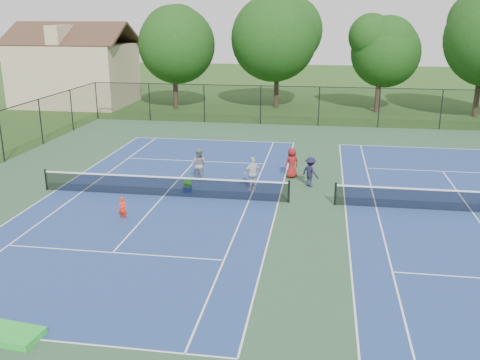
% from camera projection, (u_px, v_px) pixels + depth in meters
% --- Properties ---
extents(ground, '(140.00, 140.00, 0.00)m').
position_uv_depth(ground, '(311.00, 204.00, 24.42)').
color(ground, '#234716').
rests_on(ground, ground).
extents(court_pad, '(36.00, 36.00, 0.01)m').
position_uv_depth(court_pad, '(311.00, 204.00, 24.42)').
color(court_pad, '#284730').
rests_on(court_pad, ground).
extents(tennis_court_left, '(12.00, 23.83, 1.07)m').
position_uv_depth(tennis_court_left, '(164.00, 194.00, 25.43)').
color(tennis_court_left, navy).
rests_on(tennis_court_left, ground).
extents(tennis_court_right, '(12.00, 23.83, 1.07)m').
position_uv_depth(tennis_court_right, '(473.00, 210.00, 23.36)').
color(tennis_court_right, navy).
rests_on(tennis_court_right, ground).
extents(perimeter_fence, '(36.08, 36.08, 3.02)m').
position_uv_depth(perimeter_fence, '(313.00, 170.00, 23.95)').
color(perimeter_fence, black).
rests_on(perimeter_fence, ground).
extents(tree_back_a, '(6.80, 6.80, 9.15)m').
position_uv_depth(tree_back_a, '(174.00, 41.00, 47.18)').
color(tree_back_a, '#2D2116').
rests_on(tree_back_a, ground).
extents(tree_back_b, '(7.60, 7.60, 10.03)m').
position_uv_depth(tree_back_b, '(277.00, 34.00, 47.57)').
color(tree_back_b, '#2D2116').
rests_on(tree_back_b, ground).
extents(tree_back_c, '(6.00, 6.00, 8.40)m').
position_uv_depth(tree_back_c, '(381.00, 48.00, 45.63)').
color(tree_back_c, '#2D2116').
rests_on(tree_back_c, ground).
extents(clapboard_house, '(10.80, 8.10, 7.65)m').
position_uv_depth(clapboard_house, '(75.00, 71.00, 50.47)').
color(clapboard_house, tan).
rests_on(clapboard_house, ground).
extents(child_player, '(0.38, 0.26, 1.04)m').
position_uv_depth(child_player, '(123.00, 209.00, 22.33)').
color(child_player, '#FE2F10').
rests_on(child_player, ground).
extents(instructor, '(0.92, 0.77, 1.70)m').
position_uv_depth(instructor, '(199.00, 164.00, 27.67)').
color(instructor, gray).
rests_on(instructor, ground).
extents(bystander_a, '(1.05, 0.89, 1.68)m').
position_uv_depth(bystander_a, '(253.00, 174.00, 26.11)').
color(bystander_a, silver).
rests_on(bystander_a, ground).
extents(bystander_b, '(1.11, 1.06, 1.51)m').
position_uv_depth(bystander_b, '(310.00, 172.00, 26.66)').
color(bystander_b, '#191734').
rests_on(bystander_b, ground).
extents(bystander_c, '(0.94, 0.86, 1.61)m').
position_uv_depth(bystander_c, '(292.00, 163.00, 28.09)').
color(bystander_c, maroon).
rests_on(bystander_c, ground).
extents(ball_crate, '(0.41, 0.35, 0.28)m').
position_uv_depth(ball_crate, '(188.00, 189.00, 25.98)').
color(ball_crate, '#162699').
rests_on(ball_crate, ground).
extents(ball_hopper, '(0.39, 0.35, 0.42)m').
position_uv_depth(ball_hopper, '(187.00, 183.00, 25.88)').
color(ball_hopper, green).
rests_on(ball_hopper, ball_crate).
extents(green_tarp, '(1.61, 1.11, 0.20)m').
position_uv_depth(green_tarp, '(13.00, 335.00, 14.28)').
color(green_tarp, '#22A016').
rests_on(green_tarp, ground).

